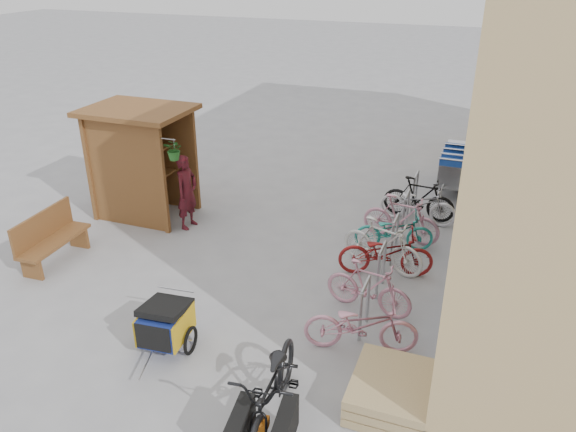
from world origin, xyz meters
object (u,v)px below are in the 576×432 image
(child_trailer, at_px, (165,323))
(bike_7, at_px, (419,198))
(kiosk, at_px, (137,147))
(cargo_bike, at_px, (273,392))
(bench, at_px, (50,237))
(bike_2, at_px, (386,253))
(bike_5, at_px, (401,219))
(bike_0, at_px, (361,325))
(person_kiosk, at_px, (187,192))
(bike_3, at_px, (382,245))
(pallet_stack, at_px, (391,392))
(bike_6, at_px, (418,203))
(bike_1, at_px, (369,287))
(bike_4, at_px, (394,231))
(shopping_carts, at_px, (455,164))

(child_trailer, height_order, bike_7, bike_7)
(kiosk, bearing_deg, cargo_bike, -43.50)
(bench, bearing_deg, kiosk, 77.97)
(bike_2, height_order, bike_5, bike_5)
(bike_0, bearing_deg, cargo_bike, 147.11)
(child_trailer, height_order, person_kiosk, person_kiosk)
(bike_3, bearing_deg, pallet_stack, -148.15)
(cargo_bike, bearing_deg, bike_6, 75.97)
(child_trailer, height_order, cargo_bike, cargo_bike)
(bike_3, distance_m, bike_7, 2.44)
(bike_2, bearing_deg, cargo_bike, 157.31)
(bike_1, xyz_separation_m, bike_5, (0.04, 2.65, 0.04))
(pallet_stack, relative_size, bike_0, 0.72)
(bike_2, xyz_separation_m, bike_4, (-0.04, 0.99, -0.04))
(cargo_bike, distance_m, bike_5, 5.52)
(bike_5, bearing_deg, child_trailer, 158.94)
(kiosk, xyz_separation_m, cargo_bike, (5.00, -4.75, -1.01))
(bench, xyz_separation_m, bike_5, (5.96, 3.15, -0.03))
(pallet_stack, height_order, cargo_bike, cargo_bike)
(pallet_stack, distance_m, bike_7, 5.81)
(person_kiosk, xyz_separation_m, bike_7, (4.48, 2.12, -0.33))
(bike_4, xyz_separation_m, bike_7, (0.23, 1.61, 0.07))
(shopping_carts, bearing_deg, child_trailer, -113.03)
(bike_3, xyz_separation_m, bike_6, (0.31, 2.23, -0.06))
(shopping_carts, distance_m, bike_6, 2.27)
(child_trailer, bearing_deg, bike_5, 55.41)
(kiosk, relative_size, bike_3, 1.53)
(person_kiosk, bearing_deg, bike_5, -71.61)
(kiosk, bearing_deg, child_trailer, -52.62)
(bike_0, relative_size, bike_7, 1.06)
(kiosk, distance_m, child_trailer, 5.01)
(shopping_carts, xyz_separation_m, bike_3, (-0.84, -4.42, -0.16))
(shopping_carts, height_order, person_kiosk, person_kiosk)
(bike_5, height_order, bike_6, bike_5)
(bench, xyz_separation_m, bike_7, (6.13, 4.32, -0.04))
(bike_4, bearing_deg, bike_3, 158.74)
(person_kiosk, height_order, bike_2, person_kiosk)
(bike_3, bearing_deg, bike_7, 10.86)
(kiosk, height_order, bike_4, kiosk)
(bike_3, distance_m, bike_5, 1.26)
(child_trailer, bearing_deg, pallet_stack, -5.16)
(person_kiosk, bearing_deg, bike_6, -60.93)
(child_trailer, relative_size, cargo_bike, 0.64)
(person_kiosk, height_order, bike_5, person_kiosk)
(cargo_bike, distance_m, bike_4, 5.06)
(shopping_carts, bearing_deg, bike_0, -95.36)
(bike_2, distance_m, bike_3, 0.22)
(bike_3, height_order, bike_7, bike_3)
(bench, bearing_deg, bike_2, 13.58)
(child_trailer, distance_m, bike_2, 4.10)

